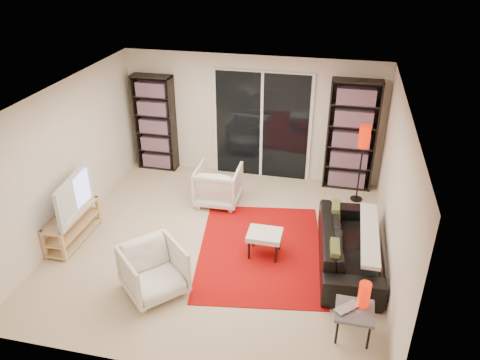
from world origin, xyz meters
name	(u,v)px	position (x,y,z in m)	size (l,w,h in m)	color
floor	(221,242)	(0.00, 0.00, 0.00)	(5.00, 5.00, 0.00)	beige
wall_back	(252,117)	(0.00, 2.50, 1.20)	(5.00, 0.02, 2.40)	silver
wall_front	(156,287)	(0.00, -2.50, 1.20)	(5.00, 0.02, 2.40)	silver
wall_left	(66,160)	(-2.50, 0.00, 1.20)	(0.02, 5.00, 2.40)	silver
wall_right	(395,194)	(2.50, 0.00, 1.20)	(0.02, 5.00, 2.40)	silver
ceiling	(217,97)	(0.00, 0.00, 2.40)	(5.00, 5.00, 0.02)	white
sliding_door	(262,126)	(0.20, 2.46, 1.05)	(1.92, 0.08, 2.16)	white
bookshelf_left	(155,123)	(-1.95, 2.33, 0.98)	(0.80, 0.30, 1.95)	black
bookshelf_right	(351,136)	(1.90, 2.33, 1.05)	(0.90, 0.30, 2.10)	black
tv_stand	(73,226)	(-2.31, -0.43, 0.26)	(0.37, 1.17, 0.50)	#DBB17C
tv	(68,195)	(-2.29, -0.43, 0.83)	(1.14, 0.15, 0.66)	black
rug	(261,250)	(0.66, -0.08, 0.01)	(1.87, 2.54, 0.01)	#A70908
sofa	(349,246)	(1.97, -0.08, 0.31)	(2.09, 0.82, 0.61)	black
armchair_back	(218,185)	(-0.35, 1.21, 0.36)	(0.76, 0.78, 0.71)	silver
armchair_front	(154,271)	(-0.59, -1.30, 0.35)	(0.75, 0.78, 0.71)	silver
ottoman	(265,236)	(0.73, -0.16, 0.34)	(0.51, 0.42, 0.40)	silver
side_table	(354,313)	(2.06, -1.51, 0.35)	(0.46, 0.46, 0.40)	#505055
laptop	(350,310)	(2.00, -1.54, 0.41)	(0.33, 0.21, 0.03)	silver
table_lamp	(364,294)	(2.15, -1.40, 0.56)	(0.15, 0.15, 0.33)	#C11603
floor_lamp	(363,144)	(2.10, 1.85, 1.11)	(0.22, 0.22, 1.45)	black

